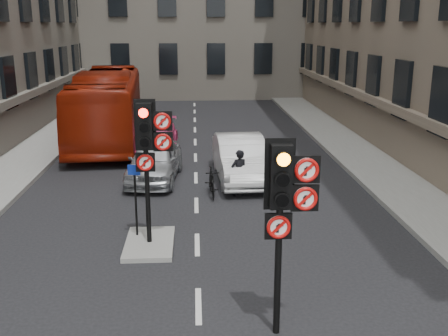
{
  "coord_description": "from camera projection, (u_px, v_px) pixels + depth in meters",
  "views": [
    {
      "loc": [
        -0.03,
        -7.31,
        5.4
      ],
      "look_at": [
        0.56,
        2.85,
        2.6
      ],
      "focal_mm": 42.0,
      "sensor_mm": 36.0,
      "label": 1
    }
  ],
  "objects": [
    {
      "name": "pavement_left",
      "position": [
        3.0,
        171.0,
        19.6
      ],
      "size": [
        3.0,
        50.0,
        0.16
      ],
      "primitive_type": "cube",
      "color": "gray",
      "rests_on": "ground"
    },
    {
      "name": "bus_red",
      "position": [
        108.0,
        105.0,
        25.09
      ],
      "size": [
        3.61,
        11.94,
        3.28
      ],
      "primitive_type": "imported",
      "rotation": [
        0.0,
        0.0,
        0.07
      ],
      "color": "maroon",
      "rests_on": "ground"
    },
    {
      "name": "car_white",
      "position": [
        241.0,
        158.0,
        18.69
      ],
      "size": [
        1.88,
        4.82,
        1.56
      ],
      "primitive_type": "imported",
      "rotation": [
        0.0,
        0.0,
        0.05
      ],
      "color": "silver",
      "rests_on": "ground"
    },
    {
      "name": "motorcyclist",
      "position": [
        239.0,
        173.0,
        16.89
      ],
      "size": [
        0.66,
        0.55,
        1.53
      ],
      "primitive_type": "imported",
      "rotation": [
        0.0,
        0.0,
        3.53
      ],
      "color": "black",
      "rests_on": "ground"
    },
    {
      "name": "car_pink",
      "position": [
        154.0,
        137.0,
        22.96
      ],
      "size": [
        2.18,
        4.46,
        1.25
      ],
      "primitive_type": "imported",
      "rotation": [
        0.0,
        0.0,
        -0.1
      ],
      "color": "#D73F7A",
      "rests_on": "ground"
    },
    {
      "name": "centre_island",
      "position": [
        150.0,
        243.0,
        13.2
      ],
      "size": [
        1.2,
        2.0,
        0.12
      ],
      "primitive_type": "cube",
      "color": "gray",
      "rests_on": "ground"
    },
    {
      "name": "car_silver",
      "position": [
        155.0,
        161.0,
        18.63
      ],
      "size": [
        2.04,
        4.29,
        1.42
      ],
      "primitive_type": "imported",
      "rotation": [
        0.0,
        0.0,
        -0.09
      ],
      "color": "#A7AAAF",
      "rests_on": "ground"
    },
    {
      "name": "signal_near",
      "position": [
        285.0,
        197.0,
        8.82
      ],
      "size": [
        0.91,
        0.4,
        3.58
      ],
      "color": "black",
      "rests_on": "ground"
    },
    {
      "name": "motorcycle",
      "position": [
        212.0,
        182.0,
        16.96
      ],
      "size": [
        0.53,
        1.57,
        0.93
      ],
      "primitive_type": "imported",
      "rotation": [
        0.0,
        0.0,
        0.06
      ],
      "color": "black",
      "rests_on": "ground"
    },
    {
      "name": "info_sign",
      "position": [
        135.0,
        190.0,
        13.25
      ],
      "size": [
        0.32,
        0.13,
        1.89
      ],
      "rotation": [
        0.0,
        0.0,
        -0.24
      ],
      "color": "black",
      "rests_on": "centre_island"
    },
    {
      "name": "signal_far",
      "position": [
        149.0,
        141.0,
        12.5
      ],
      "size": [
        0.91,
        0.4,
        3.58
      ],
      "color": "black",
      "rests_on": "centre_island"
    },
    {
      "name": "pavement_right",
      "position": [
        380.0,
        166.0,
        20.4
      ],
      "size": [
        3.0,
        50.0,
        0.16
      ],
      "primitive_type": "cube",
      "color": "gray",
      "rests_on": "ground"
    }
  ]
}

